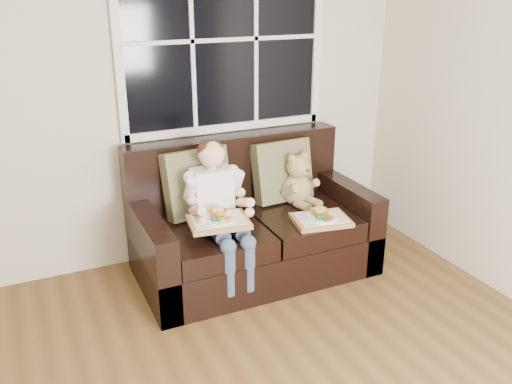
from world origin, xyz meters
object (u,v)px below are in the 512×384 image
teddy_bear (298,183)px  tray_right (321,218)px  loveseat (251,230)px  child (218,199)px  tray_left (219,220)px

teddy_bear → tray_right: 0.41m
tray_right → loveseat: bearing=147.6°
child → tray_left: child is taller
teddy_bear → tray_right: bearing=-105.3°
loveseat → tray_left: loveseat is taller
teddy_bear → child: bearing=179.6°
child → tray_left: bearing=-109.5°
loveseat → child: (-0.30, -0.12, 0.35)m
child → teddy_bear: child is taller
child → teddy_bear: bearing=12.0°
loveseat → teddy_bear: (0.41, 0.03, 0.31)m
teddy_bear → tray_right: size_ratio=0.95×
loveseat → teddy_bear: bearing=4.0°
loveseat → tray_right: 0.55m
teddy_bear → tray_right: teddy_bear is taller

